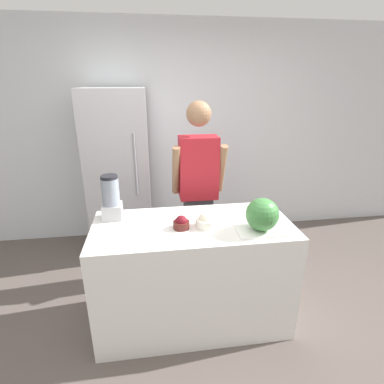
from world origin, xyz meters
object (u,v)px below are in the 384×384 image
(refrigerator, at_px, (120,174))
(watermelon, at_px, (262,214))
(bowl_cream, at_px, (206,221))
(bowl_cherries, at_px, (181,223))
(blender, at_px, (111,198))
(person, at_px, (198,190))

(refrigerator, xyz_separation_m, watermelon, (1.13, -1.50, 0.10))
(bowl_cream, bearing_deg, refrigerator, 118.43)
(bowl_cherries, xyz_separation_m, blender, (-0.52, 0.25, 0.13))
(bowl_cream, xyz_separation_m, blender, (-0.70, 0.25, 0.12))
(blender, bearing_deg, refrigerator, 92.00)
(person, xyz_separation_m, bowl_cream, (-0.06, -0.75, 0.02))
(refrigerator, relative_size, bowl_cream, 12.31)
(refrigerator, bearing_deg, bowl_cherries, -67.77)
(refrigerator, distance_m, bowl_cream, 1.56)
(person, bearing_deg, blender, -147.39)
(bowl_cream, distance_m, blender, 0.76)
(refrigerator, xyz_separation_m, bowl_cherries, (0.56, -1.37, 0.01))
(watermelon, height_order, bowl_cream, watermelon)
(bowl_cherries, bearing_deg, watermelon, -12.54)
(watermelon, relative_size, blender, 0.67)
(refrigerator, height_order, bowl_cream, refrigerator)
(person, bearing_deg, bowl_cream, -94.97)
(person, relative_size, bowl_cherries, 14.58)
(watermelon, bearing_deg, bowl_cherries, 167.46)
(person, distance_m, watermelon, 0.93)
(watermelon, height_order, bowl_cherries, watermelon)
(refrigerator, height_order, blender, refrigerator)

